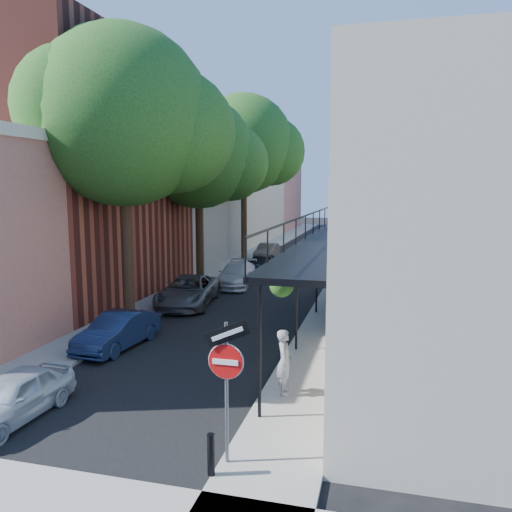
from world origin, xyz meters
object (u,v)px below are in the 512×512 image
Objects in this scene: bollard at (211,455)px; parked_car_f at (267,251)px; parked_car_e at (261,264)px; oak_mid at (207,156)px; oak_near at (136,121)px; parked_car_b at (118,331)px; oak_far at (251,146)px; parked_car_a at (13,397)px; parked_car_c at (188,291)px; sign_post at (226,367)px; parked_car_d at (237,275)px; pedestrian at (284,362)px.

parked_car_f is at bearing 100.97° from bollard.
oak_mid is at bearing -108.50° from parked_car_e.
oak_near is at bearing -91.47° from parked_car_f.
parked_car_b is (0.77, -3.26, -7.28)m from oak_near.
parked_car_b is (0.75, -20.27, -7.66)m from oak_far.
oak_far is 3.59× the size of parked_car_a.
sign_post is at bearing -72.51° from parked_car_c.
oak_far is at bearing 85.43° from parked_car_c.
oak_far is 3.29× the size of parked_car_e.
oak_near reaches higher than parked_car_c.
parked_car_c is (0.75, -14.02, -7.59)m from oak_far.
bollard is 19.96m from oak_mid.
parked_car_a is at bearing -96.70° from parked_car_d.
oak_near reaches higher than parked_car_a.
oak_far is 24.96m from pedestrian.
parked_car_b is at bearing 133.71° from sign_post.
oak_near is 3.18× the size of parked_car_f.
parked_car_d is at bearing 90.56° from parked_car_b.
parked_car_d is (0.56, 16.46, 0.07)m from parked_car_a.
bollard is at bearing -56.88° from oak_near.
oak_far is (-6.35, 26.77, 7.74)m from bollard.
bollard is 0.22× the size of parked_car_b.
oak_mid reaches higher than bollard.
bollard is 28.58m from oak_far.
parked_car_d is (1.64, 7.87, -7.24)m from oak_near.
parked_car_e is (1.20, 15.44, 0.02)m from parked_car_b.
bollard is 0.47× the size of pedestrian.
oak_far reaches higher than parked_car_d.
parked_car_a reaches higher than bollard.
parked_car_e is (2.02, 4.21, -6.44)m from oak_mid.
oak_near is 11.41m from pedestrian.
oak_far reaches higher than parked_car_b.
oak_mid is 2.84× the size of parked_car_f.
oak_far reaches higher than pedestrian.
oak_near is 1.12× the size of oak_mid.
oak_near is at bearing 108.26° from parked_car_b.
bollard is (-0.16, -0.47, -1.52)m from sign_post.
sign_post is 19.14m from oak_mid.
parked_car_d is 1.22× the size of parked_car_f.
parked_car_c is (-5.60, 12.75, 0.15)m from bollard.
pedestrian is (6.20, -2.56, 0.37)m from parked_car_b.
oak_mid is at bearing 95.71° from parked_car_a.
parked_car_f is (1.00, 10.25, -6.46)m from oak_mid.
parked_car_a is 26.80m from parked_car_f.
oak_near is at bearing -112.06° from parked_car_c.
parked_car_b is (0.82, -11.23, -6.46)m from oak_mid.
oak_far is 12.01m from parked_car_d.
oak_far reaches higher than parked_car_e.
parked_car_c is at bearing 113.72° from bollard.
parked_car_e is (1.20, 9.19, -0.05)m from parked_car_c.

